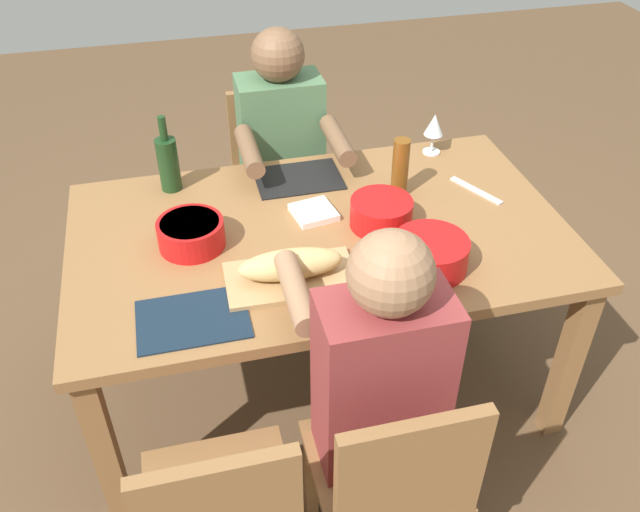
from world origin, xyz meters
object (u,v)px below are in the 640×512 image
cutting_board (291,278)px  beer_bottle (400,168)px  bread_loaf (290,264)px  wine_bottle (168,163)px  chair_near_center (277,174)px  wine_glass (434,126)px  napkin_stack (314,212)px  chair_far_center (393,481)px  serving_bowl_fruit (191,232)px  diner_near_center (283,151)px  diner_far_center (376,377)px  serving_bowl_pasta (431,252)px  dining_table (320,250)px  serving_bowl_greens (381,211)px

cutting_board → beer_bottle: (-0.48, -0.39, 0.10)m
bread_loaf → wine_bottle: bearing=-63.1°
chair_near_center → wine_glass: (-0.56, 0.41, 0.37)m
wine_bottle → napkin_stack: wine_bottle is taller
chair_far_center → serving_bowl_fruit: (0.43, -0.84, 0.31)m
diner_near_center → diner_far_center: 1.28m
diner_near_center → wine_glass: bearing=158.1°
bread_loaf → diner_far_center: bearing=110.5°
diner_near_center → beer_bottle: bearing=124.3°
bread_loaf → napkin_stack: (-0.15, -0.33, -0.05)m
diner_near_center → cutting_board: diner_near_center is taller
cutting_board → wine_glass: 0.97m
serving_bowl_fruit → diner_near_center: bearing=-124.6°
chair_near_center → beer_bottle: (-0.33, 0.67, 0.37)m
serving_bowl_fruit → napkin_stack: serving_bowl_fruit is taller
chair_near_center → serving_bowl_pasta: bearing=104.6°
napkin_stack → diner_far_center: bearing=90.0°
beer_bottle → napkin_stack: beer_bottle is taller
chair_near_center → napkin_stack: 0.78m
bread_loaf → wine_glass: (-0.71, -0.65, 0.05)m
dining_table → cutting_board: bearing=57.6°
diner_near_center → serving_bowl_greens: diner_near_center is taller
chair_far_center → serving_bowl_pasta: size_ratio=3.60×
beer_bottle → bread_loaf: bearing=38.9°
diner_near_center → serving_bowl_fruit: bearing=55.4°
cutting_board → bread_loaf: size_ratio=1.25×
serving_bowl_pasta → beer_bottle: size_ratio=1.07×
dining_table → wine_bottle: (0.47, -0.39, 0.19)m
cutting_board → napkin_stack: 0.36m
diner_far_center → serving_bowl_fruit: 0.79m
chair_near_center → chair_far_center: bearing=90.0°
chair_near_center → serving_bowl_greens: (-0.21, 0.84, 0.31)m
serving_bowl_greens → cutting_board: (0.36, 0.22, -0.05)m
chair_near_center → wine_glass: bearing=143.9°
chair_near_center → cutting_board: 1.10m
diner_near_center → wine_glass: size_ratio=7.23×
chair_far_center → napkin_stack: chair_far_center is taller
diner_far_center → beer_bottle: (-0.33, -0.79, 0.15)m
serving_bowl_fruit → wine_glass: size_ratio=1.31×
chair_near_center → serving_bowl_greens: chair_near_center is taller
chair_near_center → serving_bowl_pasta: 1.18m
dining_table → wine_bottle: 0.64m
chair_far_center → diner_far_center: bearing=-90.0°
chair_far_center → bread_loaf: same height
dining_table → chair_far_center: (0.00, 0.82, -0.17)m
wine_bottle → napkin_stack: (-0.47, 0.30, -0.10)m
serving_bowl_greens → wine_bottle: (0.68, -0.41, 0.05)m
beer_bottle → napkin_stack: 0.35m
serving_bowl_pasta → serving_bowl_greens: serving_bowl_pasta is taller
bread_loaf → serving_bowl_greens: bearing=-148.6°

